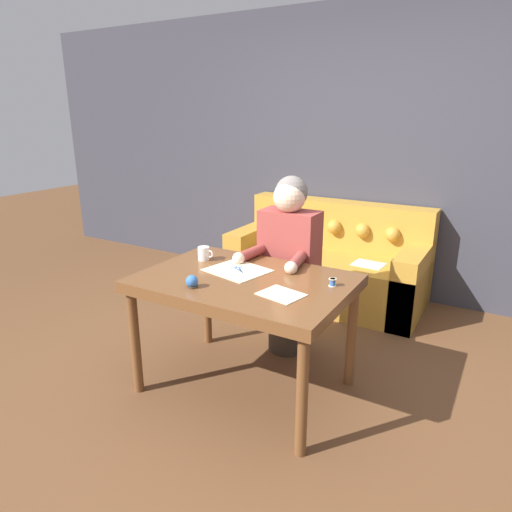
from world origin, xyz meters
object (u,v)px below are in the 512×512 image
at_px(mug, 204,254).
at_px(person, 289,265).
at_px(scissors, 240,270).
at_px(couch, 328,265).
at_px(dining_table, 244,290).
at_px(pin_cushion, 192,282).
at_px(thread_spool, 332,282).

bearing_deg(mug, person, 45.34).
distance_m(scissors, mug, 0.32).
xyz_separation_m(couch, mug, (-0.30, -1.49, 0.47)).
relative_size(dining_table, pin_cushion, 17.22).
bearing_deg(couch, pin_cushion, -92.03).
bearing_deg(scissors, mug, 169.43).
bearing_deg(dining_table, pin_cushion, -121.58).
xyz_separation_m(dining_table, person, (0.01, 0.57, -0.01)).
height_order(dining_table, pin_cushion, pin_cushion).
bearing_deg(person, pin_cushion, -101.95).
height_order(thread_spool, pin_cushion, pin_cushion).
distance_m(scissors, thread_spool, 0.59).
xyz_separation_m(couch, pin_cushion, (-0.07, -1.92, 0.46)).
height_order(dining_table, thread_spool, thread_spool).
bearing_deg(thread_spool, pin_cushion, -148.33).
relative_size(dining_table, couch, 0.71).
relative_size(person, thread_spool, 28.23).
bearing_deg(pin_cushion, person, 78.05).
relative_size(mug, thread_spool, 2.51).
height_order(scissors, thread_spool, thread_spool).
relative_size(person, pin_cushion, 17.77).
bearing_deg(couch, thread_spool, -68.31).
bearing_deg(scissors, person, 77.88).
relative_size(thread_spool, pin_cushion, 0.63).
bearing_deg(couch, scissors, -89.65).
bearing_deg(thread_spool, couch, 111.69).
relative_size(couch, mug, 15.35).
distance_m(person, thread_spool, 0.66).
height_order(couch, thread_spool, couch).
xyz_separation_m(couch, scissors, (0.01, -1.55, 0.43)).
distance_m(couch, mug, 1.59).
distance_m(dining_table, pin_cushion, 0.34).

